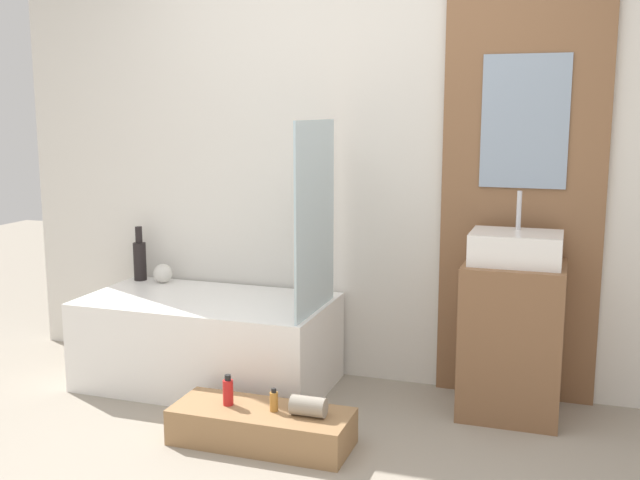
# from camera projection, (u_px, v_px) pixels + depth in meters

# --- Properties ---
(wall_tiled_back) EXTENTS (4.20, 0.06, 2.60)m
(wall_tiled_back) POSITION_uv_depth(u_px,v_px,m) (356.00, 149.00, 4.13)
(wall_tiled_back) COLOR silver
(wall_tiled_back) RESTS_ON ground_plane
(wall_wood_accent) EXTENTS (0.82, 0.04, 2.60)m
(wall_wood_accent) POSITION_uv_depth(u_px,v_px,m) (524.00, 151.00, 3.80)
(wall_wood_accent) COLOR brown
(wall_wood_accent) RESTS_ON ground_plane
(bathtub) EXTENTS (1.36, 0.73, 0.49)m
(bathtub) POSITION_uv_depth(u_px,v_px,m) (208.00, 341.00, 4.16)
(bathtub) COLOR white
(bathtub) RESTS_ON ground_plane
(glass_shower_screen) EXTENTS (0.01, 0.58, 0.98)m
(glass_shower_screen) POSITION_uv_depth(u_px,v_px,m) (315.00, 217.00, 3.78)
(glass_shower_screen) COLOR silver
(glass_shower_screen) RESTS_ON bathtub
(wooden_step_bench) EXTENTS (0.83, 0.32, 0.17)m
(wooden_step_bench) POSITION_uv_depth(u_px,v_px,m) (262.00, 426.00, 3.43)
(wooden_step_bench) COLOR #997047
(wooden_step_bench) RESTS_ON ground_plane
(vanity_cabinet) EXTENTS (0.49, 0.44, 0.77)m
(vanity_cabinet) POSITION_uv_depth(u_px,v_px,m) (512.00, 339.00, 3.73)
(vanity_cabinet) COLOR brown
(vanity_cabinet) RESTS_ON ground_plane
(sink) EXTENTS (0.44, 0.33, 0.35)m
(sink) POSITION_uv_depth(u_px,v_px,m) (516.00, 248.00, 3.65)
(sink) COLOR white
(sink) RESTS_ON vanity_cabinet
(vase_tall_dark) EXTENTS (0.08, 0.08, 0.33)m
(vase_tall_dark) POSITION_uv_depth(u_px,v_px,m) (140.00, 258.00, 4.53)
(vase_tall_dark) COLOR black
(vase_tall_dark) RESTS_ON bathtub
(vase_round_light) EXTENTS (0.11, 0.11, 0.11)m
(vase_round_light) POSITION_uv_depth(u_px,v_px,m) (163.00, 273.00, 4.48)
(vase_round_light) COLOR silver
(vase_round_light) RESTS_ON bathtub
(bottle_soap_primary) EXTENTS (0.05, 0.05, 0.15)m
(bottle_soap_primary) POSITION_uv_depth(u_px,v_px,m) (228.00, 391.00, 3.46)
(bottle_soap_primary) COLOR red
(bottle_soap_primary) RESTS_ON wooden_step_bench
(bottle_soap_secondary) EXTENTS (0.04, 0.04, 0.11)m
(bottle_soap_secondary) POSITION_uv_depth(u_px,v_px,m) (274.00, 401.00, 3.39)
(bottle_soap_secondary) COLOR #B2752D
(bottle_soap_secondary) RESTS_ON wooden_step_bench
(towel_roll) EXTENTS (0.16, 0.09, 0.09)m
(towel_roll) POSITION_uv_depth(u_px,v_px,m) (308.00, 406.00, 3.34)
(towel_roll) COLOR gray
(towel_roll) RESTS_ON wooden_step_bench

